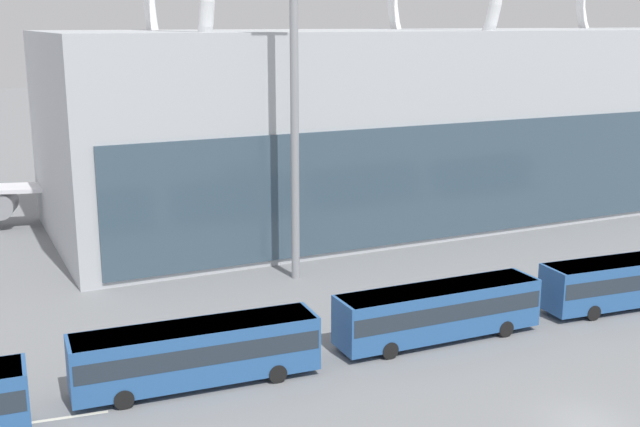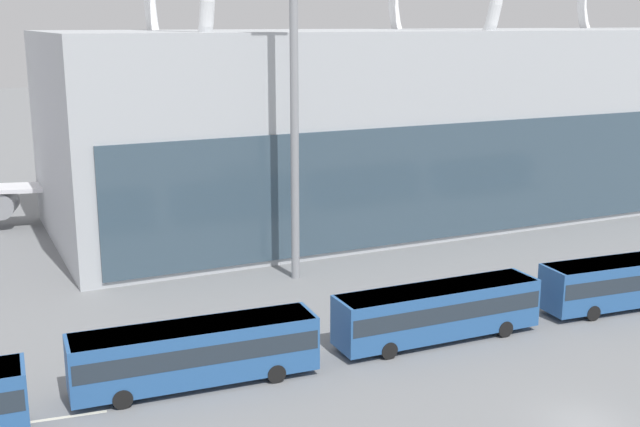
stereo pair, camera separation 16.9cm
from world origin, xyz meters
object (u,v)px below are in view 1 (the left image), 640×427
(floodlight_mast, at_px, (294,42))
(airliner_at_gate_far, at_px, (406,135))
(shuttle_bus_2, at_px, (439,309))
(shuttle_bus_1, at_px, (197,350))
(shuttle_bus_3, at_px, (631,279))

(floodlight_mast, bearing_deg, airliner_at_gate_far, 47.88)
(floodlight_mast, bearing_deg, shuttle_bus_2, -79.00)
(airliner_at_gate_far, bearing_deg, shuttle_bus_1, 145.13)
(shuttle_bus_2, distance_m, floodlight_mast, 21.12)
(shuttle_bus_3, relative_size, floodlight_mast, 0.52)
(shuttle_bus_2, distance_m, shuttle_bus_3, 14.71)
(airliner_at_gate_far, distance_m, floodlight_mast, 45.25)
(airliner_at_gate_far, relative_size, floodlight_mast, 1.74)
(shuttle_bus_1, bearing_deg, shuttle_bus_3, 2.05)
(shuttle_bus_2, height_order, shuttle_bus_3, same)
(shuttle_bus_3, bearing_deg, floodlight_mast, 144.08)
(shuttle_bus_2, relative_size, shuttle_bus_3, 0.99)
(airliner_at_gate_far, bearing_deg, floodlight_mast, 144.43)
(shuttle_bus_1, bearing_deg, airliner_at_gate_far, 52.36)
(airliner_at_gate_far, height_order, shuttle_bus_3, airliner_at_gate_far)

